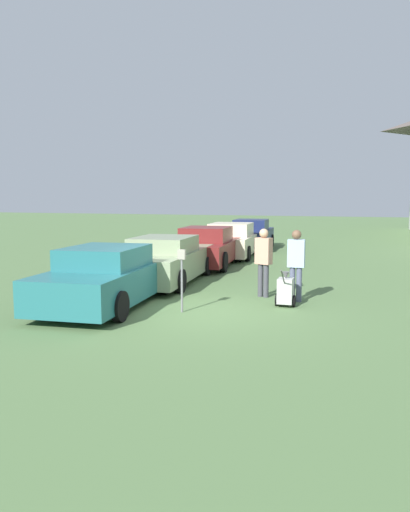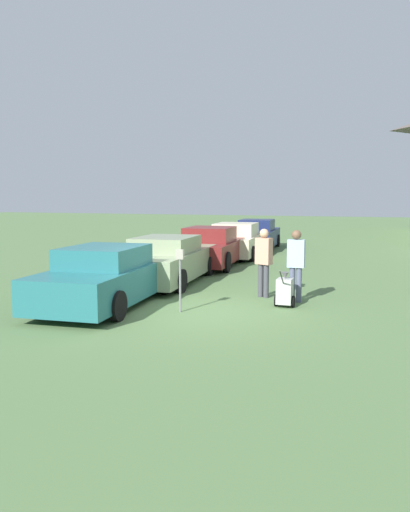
{
  "view_description": "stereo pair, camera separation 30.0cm",
  "coord_description": "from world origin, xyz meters",
  "px_view_note": "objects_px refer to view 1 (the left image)",
  "views": [
    {
      "loc": [
        3.95,
        -10.53,
        2.62
      ],
      "look_at": [
        -0.36,
        1.63,
        1.1
      ],
      "focal_mm": 35.0,
      "sensor_mm": 36.0,
      "label": 1
    },
    {
      "loc": [
        4.23,
        -10.42,
        2.62
      ],
      "look_at": [
        -0.36,
        1.63,
        1.1
      ],
      "focal_mm": 35.0,
      "sensor_mm": 36.0,
      "label": 2
    }
  ],
  "objects_px": {
    "parked_car_cream": "(232,241)",
    "parked_car_navy": "(251,235)",
    "parked_car_sage": "(166,261)",
    "parked_car_maroon": "(207,248)",
    "parked_car_teal": "(108,277)",
    "person_worker": "(264,258)",
    "person_supervisor": "(296,261)",
    "equipment_cart": "(285,291)",
    "parking_meter": "(182,269)"
  },
  "relations": [
    {
      "from": "parked_car_teal",
      "to": "equipment_cart",
      "type": "bearing_deg",
      "value": 10.86
    },
    {
      "from": "parked_car_teal",
      "to": "parked_car_navy",
      "type": "distance_m",
      "value": 14.17
    },
    {
      "from": "parked_car_sage",
      "to": "parked_car_maroon",
      "type": "height_order",
      "value": "parked_car_maroon"
    },
    {
      "from": "parked_car_cream",
      "to": "equipment_cart",
      "type": "xyz_separation_m",
      "value": [
        4.12,
        -9.39,
        -0.3
      ]
    },
    {
      "from": "parked_car_maroon",
      "to": "equipment_cart",
      "type": "bearing_deg",
      "value": -61.98
    },
    {
      "from": "parked_car_maroon",
      "to": "person_worker",
      "type": "height_order",
      "value": "person_worker"
    },
    {
      "from": "parked_car_sage",
      "to": "person_worker",
      "type": "relative_size",
      "value": 2.96
    },
    {
      "from": "parked_car_teal",
      "to": "parked_car_navy",
      "type": "relative_size",
      "value": 1.06
    },
    {
      "from": "parked_car_teal",
      "to": "person_worker",
      "type": "height_order",
      "value": "person_worker"
    },
    {
      "from": "person_worker",
      "to": "person_supervisor",
      "type": "height_order",
      "value": "person_supervisor"
    },
    {
      "from": "equipment_cart",
      "to": "parked_car_navy",
      "type": "bearing_deg",
      "value": 105.29
    },
    {
      "from": "person_worker",
      "to": "parked_car_cream",
      "type": "bearing_deg",
      "value": -49.41
    },
    {
      "from": "parked_car_maroon",
      "to": "parked_car_teal",
      "type": "bearing_deg",
      "value": -96.15
    },
    {
      "from": "parked_car_sage",
      "to": "person_worker",
      "type": "height_order",
      "value": "person_worker"
    },
    {
      "from": "parked_car_sage",
      "to": "person_worker",
      "type": "xyz_separation_m",
      "value": [
        3.35,
        -1.24,
        0.36
      ]
    },
    {
      "from": "parked_car_sage",
      "to": "parked_car_navy",
      "type": "height_order",
      "value": "parked_car_navy"
    },
    {
      "from": "parked_car_navy",
      "to": "parked_car_sage",
      "type": "bearing_deg",
      "value": -96.15
    },
    {
      "from": "parking_meter",
      "to": "equipment_cart",
      "type": "height_order",
      "value": "parking_meter"
    },
    {
      "from": "parked_car_sage",
      "to": "parked_car_navy",
      "type": "bearing_deg",
      "value": 83.85
    },
    {
      "from": "parked_car_cream",
      "to": "equipment_cart",
      "type": "distance_m",
      "value": 10.25
    },
    {
      "from": "parking_meter",
      "to": "person_supervisor",
      "type": "bearing_deg",
      "value": 42.27
    },
    {
      "from": "parked_car_navy",
      "to": "equipment_cart",
      "type": "bearing_deg",
      "value": -78.45
    },
    {
      "from": "parked_car_maroon",
      "to": "parked_car_cream",
      "type": "height_order",
      "value": "parked_car_maroon"
    },
    {
      "from": "parked_car_teal",
      "to": "parked_car_sage",
      "type": "xyz_separation_m",
      "value": [
        -0.0,
        3.45,
        -0.0
      ]
    },
    {
      "from": "parked_car_sage",
      "to": "parked_car_cream",
      "type": "height_order",
      "value": "parked_car_cream"
    },
    {
      "from": "parked_car_sage",
      "to": "parking_meter",
      "type": "xyz_separation_m",
      "value": [
        2.0,
        -3.59,
        0.33
      ]
    },
    {
      "from": "parked_car_sage",
      "to": "parked_car_maroon",
      "type": "xyz_separation_m",
      "value": [
        0.0,
        3.88,
        0.03
      ]
    },
    {
      "from": "person_supervisor",
      "to": "parking_meter",
      "type": "bearing_deg",
      "value": 40.62
    },
    {
      "from": "parking_meter",
      "to": "equipment_cart",
      "type": "xyz_separation_m",
      "value": [
        2.12,
        1.4,
        -0.61
      ]
    },
    {
      "from": "parked_car_cream",
      "to": "parking_meter",
      "type": "relative_size",
      "value": 3.6
    },
    {
      "from": "parked_car_maroon",
      "to": "person_worker",
      "type": "distance_m",
      "value": 6.13
    },
    {
      "from": "parked_car_teal",
      "to": "parked_car_sage",
      "type": "height_order",
      "value": "parked_car_teal"
    },
    {
      "from": "parked_car_cream",
      "to": "parked_car_navy",
      "type": "xyz_separation_m",
      "value": [
        -0.0,
        3.53,
        0.01
      ]
    },
    {
      "from": "parked_car_teal",
      "to": "parked_car_navy",
      "type": "height_order",
      "value": "parked_car_navy"
    },
    {
      "from": "parked_car_sage",
      "to": "equipment_cart",
      "type": "bearing_deg",
      "value": -34.19
    },
    {
      "from": "parked_car_teal",
      "to": "person_worker",
      "type": "distance_m",
      "value": 4.04
    },
    {
      "from": "parked_car_cream",
      "to": "equipment_cart",
      "type": "bearing_deg",
      "value": -72.45
    },
    {
      "from": "parking_meter",
      "to": "person_supervisor",
      "type": "xyz_separation_m",
      "value": [
        2.26,
        2.05,
        0.04
      ]
    },
    {
      "from": "parked_car_navy",
      "to": "parking_meter",
      "type": "height_order",
      "value": "parked_car_navy"
    },
    {
      "from": "parked_car_navy",
      "to": "person_supervisor",
      "type": "height_order",
      "value": "person_supervisor"
    },
    {
      "from": "parked_car_teal",
      "to": "person_supervisor",
      "type": "distance_m",
      "value": 4.68
    },
    {
      "from": "parked_car_sage",
      "to": "parked_car_maroon",
      "type": "relative_size",
      "value": 1.1
    },
    {
      "from": "parked_car_maroon",
      "to": "person_supervisor",
      "type": "distance_m",
      "value": 6.89
    },
    {
      "from": "parked_car_teal",
      "to": "parked_car_cream",
      "type": "height_order",
      "value": "parked_car_cream"
    },
    {
      "from": "parked_car_maroon",
      "to": "parked_car_navy",
      "type": "height_order",
      "value": "parked_car_navy"
    },
    {
      "from": "parked_car_navy",
      "to": "parking_meter",
      "type": "bearing_deg",
      "value": -88.21
    },
    {
      "from": "parked_car_sage",
      "to": "parking_meter",
      "type": "relative_size",
      "value": 3.71
    },
    {
      "from": "parked_car_cream",
      "to": "parking_meter",
      "type": "bearing_deg",
      "value": -85.66
    },
    {
      "from": "parking_meter",
      "to": "equipment_cart",
      "type": "distance_m",
      "value": 2.61
    },
    {
      "from": "parked_car_navy",
      "to": "parked_car_maroon",
      "type": "bearing_deg",
      "value": -96.15
    }
  ]
}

